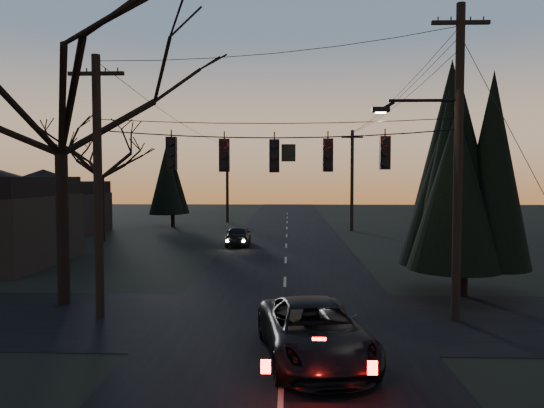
{
  "coord_description": "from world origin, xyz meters",
  "views": [
    {
      "loc": [
        0.16,
        -6.91,
        4.62
      ],
      "look_at": [
        -0.36,
        9.36,
        3.77
      ],
      "focal_mm": 35.0,
      "sensor_mm": 36.0,
      "label": 1
    }
  ],
  "objects_px": {
    "utility_pole_far_r": "(352,231)",
    "suv_near": "(314,332)",
    "utility_pole_right": "(455,321)",
    "evergreen_right": "(465,172)",
    "utility_pole_far_l": "(227,222)",
    "bare_tree_left": "(60,93)",
    "utility_pole_left": "(100,318)",
    "sedan_oncoming_a": "(238,236)"
  },
  "relations": [
    {
      "from": "utility_pole_far_r",
      "to": "suv_near",
      "type": "height_order",
      "value": "utility_pole_far_r"
    },
    {
      "from": "utility_pole_right",
      "to": "suv_near",
      "type": "distance_m",
      "value": 6.12
    },
    {
      "from": "evergreen_right",
      "to": "suv_near",
      "type": "bearing_deg",
      "value": -129.31
    },
    {
      "from": "utility_pole_right",
      "to": "utility_pole_far_l",
      "type": "xyz_separation_m",
      "value": [
        -11.5,
        36.0,
        0.0
      ]
    },
    {
      "from": "utility_pole_far_l",
      "to": "bare_tree_left",
      "type": "bearing_deg",
      "value": -93.24
    },
    {
      "from": "utility_pole_right",
      "to": "utility_pole_far_r",
      "type": "bearing_deg",
      "value": 90.0
    },
    {
      "from": "utility_pole_right",
      "to": "utility_pole_left",
      "type": "xyz_separation_m",
      "value": [
        -11.5,
        0.0,
        0.0
      ]
    },
    {
      "from": "utility_pole_far_l",
      "to": "sedan_oncoming_a",
      "type": "height_order",
      "value": "utility_pole_far_l"
    },
    {
      "from": "bare_tree_left",
      "to": "evergreen_right",
      "type": "height_order",
      "value": "bare_tree_left"
    },
    {
      "from": "utility_pole_far_r",
      "to": "sedan_oncoming_a",
      "type": "relative_size",
      "value": 2.18
    },
    {
      "from": "utility_pole_far_l",
      "to": "suv_near",
      "type": "relative_size",
      "value": 1.53
    },
    {
      "from": "utility_pole_right",
      "to": "sedan_oncoming_a",
      "type": "relative_size",
      "value": 2.56
    },
    {
      "from": "sedan_oncoming_a",
      "to": "evergreen_right",
      "type": "bearing_deg",
      "value": 123.23
    },
    {
      "from": "utility_pole_far_r",
      "to": "utility_pole_far_l",
      "type": "height_order",
      "value": "utility_pole_far_r"
    },
    {
      "from": "utility_pole_right",
      "to": "suv_near",
      "type": "height_order",
      "value": "utility_pole_right"
    },
    {
      "from": "utility_pole_right",
      "to": "utility_pole_far_r",
      "type": "height_order",
      "value": "utility_pole_right"
    },
    {
      "from": "utility_pole_left",
      "to": "utility_pole_far_l",
      "type": "relative_size",
      "value": 1.06
    },
    {
      "from": "utility_pole_far_l",
      "to": "evergreen_right",
      "type": "distance_m",
      "value": 35.2
    },
    {
      "from": "utility_pole_left",
      "to": "sedan_oncoming_a",
      "type": "bearing_deg",
      "value": 81.23
    },
    {
      "from": "utility_pole_far_r",
      "to": "utility_pole_far_l",
      "type": "distance_m",
      "value": 14.01
    },
    {
      "from": "bare_tree_left",
      "to": "sedan_oncoming_a",
      "type": "distance_m",
      "value": 18.42
    },
    {
      "from": "suv_near",
      "to": "utility_pole_far_l",
      "type": "bearing_deg",
      "value": 90.88
    },
    {
      "from": "bare_tree_left",
      "to": "utility_pole_far_r",
      "type": "bearing_deg",
      "value": 62.9
    },
    {
      "from": "utility_pole_left",
      "to": "bare_tree_left",
      "type": "bearing_deg",
      "value": 138.21
    },
    {
      "from": "utility_pole_far_r",
      "to": "sedan_oncoming_a",
      "type": "distance_m",
      "value": 13.16
    },
    {
      "from": "utility_pole_far_r",
      "to": "utility_pole_far_l",
      "type": "xyz_separation_m",
      "value": [
        -11.5,
        8.0,
        0.0
      ]
    },
    {
      "from": "bare_tree_left",
      "to": "sedan_oncoming_a",
      "type": "bearing_deg",
      "value": 73.89
    },
    {
      "from": "utility_pole_far_r",
      "to": "bare_tree_left",
      "type": "height_order",
      "value": "bare_tree_left"
    },
    {
      "from": "utility_pole_far_r",
      "to": "utility_pole_far_l",
      "type": "bearing_deg",
      "value": 145.18
    },
    {
      "from": "utility_pole_left",
      "to": "evergreen_right",
      "type": "distance_m",
      "value": 14.22
    },
    {
      "from": "suv_near",
      "to": "utility_pole_right",
      "type": "bearing_deg",
      "value": 30.56
    },
    {
      "from": "utility_pole_left",
      "to": "utility_pole_right",
      "type": "bearing_deg",
      "value": 0.0
    },
    {
      "from": "utility_pole_right",
      "to": "sedan_oncoming_a",
      "type": "height_order",
      "value": "utility_pole_right"
    },
    {
      "from": "utility_pole_left",
      "to": "utility_pole_far_l",
      "type": "bearing_deg",
      "value": 90.0
    },
    {
      "from": "utility_pole_right",
      "to": "suv_near",
      "type": "bearing_deg",
      "value": -140.64
    },
    {
      "from": "evergreen_right",
      "to": "suv_near",
      "type": "xyz_separation_m",
      "value": [
        -6.1,
        -7.45,
        -4.06
      ]
    },
    {
      "from": "suv_near",
      "to": "utility_pole_far_r",
      "type": "bearing_deg",
      "value": 72.81
    },
    {
      "from": "utility_pole_far_r",
      "to": "bare_tree_left",
      "type": "xyz_separation_m",
      "value": [
        -13.44,
        -26.27,
        7.55
      ]
    },
    {
      "from": "suv_near",
      "to": "sedan_oncoming_a",
      "type": "distance_m",
      "value": 22.36
    },
    {
      "from": "utility_pole_right",
      "to": "evergreen_right",
      "type": "distance_m",
      "value": 6.14
    },
    {
      "from": "utility_pole_right",
      "to": "bare_tree_left",
      "type": "xyz_separation_m",
      "value": [
        -13.44,
        1.73,
        7.55
      ]
    },
    {
      "from": "evergreen_right",
      "to": "sedan_oncoming_a",
      "type": "relative_size",
      "value": 2.15
    }
  ]
}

